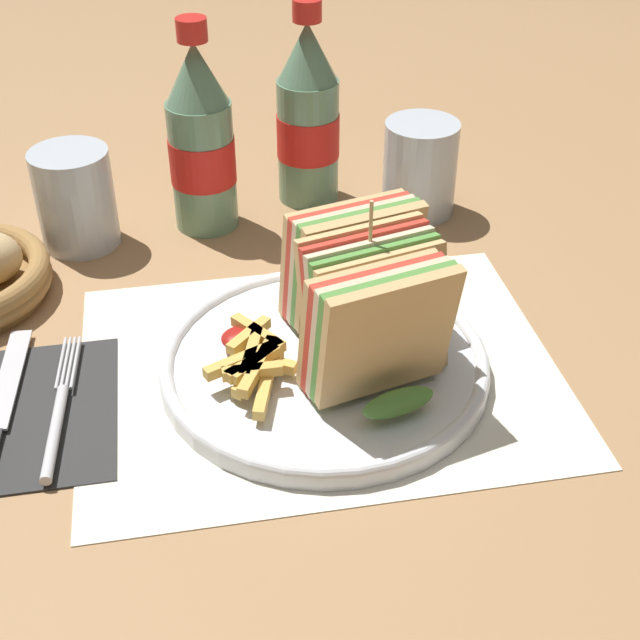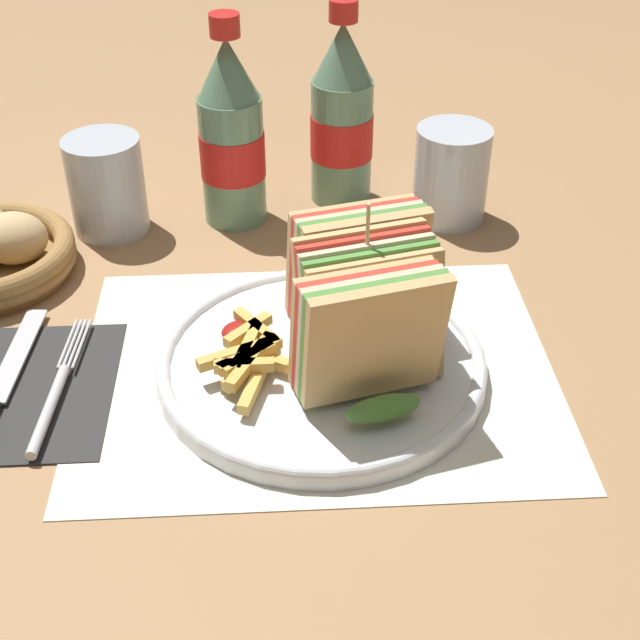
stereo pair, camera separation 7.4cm
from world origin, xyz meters
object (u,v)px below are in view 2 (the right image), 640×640
Objects in this scene: plate_main at (321,363)px; coke_bottle_near at (231,137)px; coke_bottle_far at (342,118)px; knife at (1,388)px; club_sandwich at (364,303)px; glass_near at (451,180)px; fork at (54,395)px; glass_far at (107,185)px.

coke_bottle_near is at bearing 105.67° from plate_main.
coke_bottle_far is (0.12, 0.04, 0.00)m from coke_bottle_near.
plate_main is 0.26m from knife.
club_sandwich is 1.94× the size of glass_near.
coke_bottle_far reaches higher than club_sandwich.
glass_near is (0.23, -0.01, -0.05)m from coke_bottle_near.
club_sandwich is at bearing 9.41° from fork.
fork is at bearing -13.01° from knife.
knife is at bearing 166.99° from fork.
knife is (-0.26, -0.01, -0.00)m from plate_main.
club_sandwich is at bearing -114.23° from glass_near.
coke_bottle_near reaches higher than fork.
glass_near is at bearing 65.77° from club_sandwich.
coke_bottle_far is (0.30, 0.32, 0.09)m from knife.
glass_near is at bearing 37.41° from knife.
glass_far is at bearing 132.89° from club_sandwich.
club_sandwich is at bearing -68.17° from coke_bottle_near.
club_sandwich is 0.29m from glass_near.
glass_near is (0.15, 0.26, 0.03)m from plate_main.
club_sandwich reaches higher than glass_near.
coke_bottle_near is at bearing 68.97° from fork.
coke_bottle_near reaches higher than club_sandwich.
coke_bottle_far is at bearing 19.00° from coke_bottle_near.
coke_bottle_near reaches higher than glass_far.
fork is 0.28m from glass_far.
club_sandwich is 0.31m from coke_bottle_far.
coke_bottle_far is 0.26m from glass_far.
plate_main reaches higher than fork.
glass_near is (0.11, -0.05, -0.05)m from coke_bottle_far.
fork is at bearing -174.59° from club_sandwich.
glass_far is at bearing 128.92° from plate_main.
glass_far is (-0.24, 0.26, -0.02)m from club_sandwich.
plate_main is 0.33m from glass_far.
glass_far reaches higher than fork.
glass_near is at bearing 41.93° from fork.
knife is at bearing -132.89° from coke_bottle_far.
plate_main reaches higher than knife.
coke_bottle_near is at bearing -161.00° from coke_bottle_far.
plate_main is 0.07m from club_sandwich.
club_sandwich reaches higher than plate_main.
fork is 0.43m from coke_bottle_far.
knife is at bearing -146.59° from glass_near.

